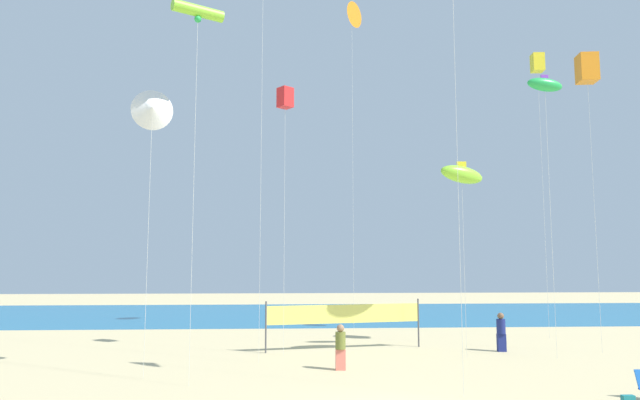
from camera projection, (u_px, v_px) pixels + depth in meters
ocean_band at (322, 314)px, 45.74m from camera, size 120.00×20.00×0.01m
beachgoer_olive_shirt at (340, 346)px, 22.20m from camera, size 0.41×0.41×1.79m
beachgoer_navy_shirt at (501, 331)px, 26.73m from camera, size 0.42×0.42×1.83m
volleyball_net at (345, 316)px, 27.35m from camera, size 7.73×1.54×2.40m
beach_handbag at (628, 400)px, 16.74m from camera, size 0.37×0.18×0.30m
kite_lime_tube at (198, 12)px, 20.74m from camera, size 1.90×1.36×13.81m
kite_lime_inflatable at (462, 175)px, 25.74m from camera, size 2.43×1.44×8.90m
kite_orange_box at (587, 69)px, 27.71m from camera, size 0.98×0.98×14.56m
kite_orange_delta at (352, 16)px, 36.12m from camera, size 1.38×1.54×21.01m
kite_red_box at (285, 98)px, 26.76m from camera, size 0.85×0.85×12.61m
kite_yellow_box at (537, 63)px, 32.86m from camera, size 0.72×0.72×16.48m
kite_white_delta at (152, 109)px, 21.58m from camera, size 1.67×0.88×10.99m
kite_green_inflatable at (545, 85)px, 26.14m from camera, size 1.85×0.80×13.03m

